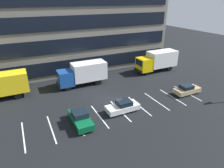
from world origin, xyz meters
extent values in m
plane|color=black|center=(0.00, 0.00, 0.00)|extent=(120.00, 120.00, 0.00)
cube|color=slate|center=(0.00, 18.00, 7.20)|extent=(36.02, 13.73, 14.40)
cube|color=black|center=(0.00, 11.08, 1.98)|extent=(34.58, 0.16, 2.30)
cube|color=black|center=(0.00, 11.08, 5.58)|extent=(34.58, 0.16, 2.30)
cube|color=black|center=(0.00, 11.08, 9.18)|extent=(34.58, 0.16, 2.30)
cube|color=silver|center=(-11.20, -2.94, 0.00)|extent=(0.14, 5.40, 0.01)
cube|color=silver|center=(-8.40, -2.94, 0.00)|extent=(0.14, 5.40, 0.01)
cube|color=silver|center=(-5.60, -2.94, 0.00)|extent=(0.14, 5.40, 0.01)
cube|color=silver|center=(-2.80, -2.94, 0.00)|extent=(0.14, 5.40, 0.01)
cube|color=silver|center=(0.00, -2.94, 0.00)|extent=(0.14, 5.40, 0.01)
cube|color=silver|center=(2.80, -2.94, 0.00)|extent=(0.14, 5.40, 0.01)
cube|color=silver|center=(5.60, -2.94, 0.00)|extent=(0.14, 5.40, 0.01)
cube|color=silver|center=(8.40, -2.94, 0.00)|extent=(0.14, 5.40, 0.01)
cube|color=silver|center=(11.20, -2.94, 0.00)|extent=(0.14, 5.40, 0.01)
cube|color=#194799|center=(-4.29, 6.73, 1.64)|extent=(2.26, 2.46, 2.26)
cube|color=black|center=(-5.40, 6.73, 2.10)|extent=(0.06, 2.07, 0.99)
cube|color=white|center=(-0.49, 6.73, 2.21)|extent=(5.34, 2.57, 2.77)
cube|color=black|center=(-5.47, 6.73, 0.67)|extent=(0.21, 2.46, 0.41)
cylinder|color=black|center=(-4.29, 5.67, 0.51)|extent=(1.03, 0.31, 1.03)
cylinder|color=black|center=(-4.29, 7.79, 0.51)|extent=(1.03, 0.31, 1.03)
cylinder|color=black|center=(0.58, 5.67, 0.51)|extent=(1.03, 0.31, 1.03)
cylinder|color=black|center=(0.58, 7.79, 0.51)|extent=(1.03, 0.31, 1.03)
cube|color=yellow|center=(10.25, 6.86, 1.71)|extent=(2.35, 2.57, 2.35)
cube|color=black|center=(9.09, 6.86, 2.18)|extent=(0.06, 2.16, 1.04)
cube|color=white|center=(14.21, 6.86, 2.30)|extent=(5.56, 2.67, 2.89)
cube|color=black|center=(9.02, 6.86, 0.70)|extent=(0.21, 2.57, 0.43)
cylinder|color=black|center=(10.25, 5.76, 0.53)|extent=(1.07, 0.32, 1.07)
cylinder|color=black|center=(10.25, 7.96, 0.53)|extent=(1.07, 0.32, 1.07)
cylinder|color=black|center=(15.32, 5.76, 0.53)|extent=(1.07, 0.32, 1.07)
cylinder|color=black|center=(15.32, 7.96, 0.53)|extent=(1.07, 0.32, 1.07)
cube|color=yellow|center=(-12.24, 7.13, 2.18)|extent=(5.28, 2.54, 2.74)
cylinder|color=black|center=(-11.18, 6.08, 0.51)|extent=(1.02, 0.30, 1.02)
cylinder|color=black|center=(-11.18, 8.17, 0.51)|extent=(1.02, 0.30, 1.02)
cube|color=#0C5933|center=(-5.26, -3.47, 0.58)|extent=(1.78, 4.26, 0.69)
cube|color=black|center=(-5.26, -3.26, 1.23)|extent=(1.57, 1.79, 0.59)
cylinder|color=black|center=(-4.49, -4.83, 0.30)|extent=(0.22, 0.59, 0.59)
cylinder|color=black|center=(-6.04, -4.83, 0.30)|extent=(0.22, 0.59, 0.59)
cylinder|color=black|center=(-4.49, -2.11, 0.30)|extent=(0.22, 0.59, 0.59)
cylinder|color=black|center=(-6.04, -2.11, 0.30)|extent=(0.22, 0.59, 0.59)
cube|color=tan|center=(11.01, -3.02, 0.55)|extent=(3.97, 1.66, 0.65)
cube|color=black|center=(10.81, -3.02, 1.15)|extent=(1.67, 1.46, 0.55)
cylinder|color=black|center=(12.28, -2.30, 0.28)|extent=(0.55, 0.20, 0.55)
cylinder|color=black|center=(12.28, -3.74, 0.28)|extent=(0.55, 0.20, 0.55)
cylinder|color=black|center=(9.74, -2.30, 0.28)|extent=(0.55, 0.20, 0.55)
cylinder|color=black|center=(9.74, -3.74, 0.28)|extent=(0.55, 0.20, 0.55)
cube|color=white|center=(0.17, -3.22, 0.56)|extent=(4.10, 1.72, 0.67)
cube|color=black|center=(0.38, -3.22, 1.18)|extent=(1.72, 1.51, 0.57)
cylinder|color=black|center=(-1.14, -3.96, 0.29)|extent=(0.57, 0.21, 0.57)
cylinder|color=black|center=(-1.14, -2.47, 0.29)|extent=(0.57, 0.21, 0.57)
cylinder|color=black|center=(1.49, -3.96, 0.29)|extent=(0.57, 0.21, 0.57)
cylinder|color=black|center=(1.49, -2.47, 0.29)|extent=(0.57, 0.21, 0.57)
camera|label=1|loc=(-10.26, -21.58, 13.00)|focal=31.77mm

